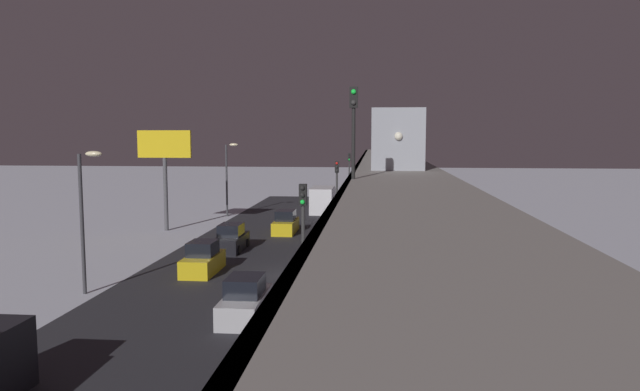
{
  "coord_description": "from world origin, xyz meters",
  "views": [
    {
      "loc": [
        -5.05,
        33.95,
        8.45
      ],
      "look_at": [
        0.57,
        -24.57,
        2.34
      ],
      "focal_mm": 32.47,
      "sensor_mm": 36.0,
      "label": 1
    }
  ],
  "objects_px": {
    "subway_train": "(388,137)",
    "traffic_light_near": "(303,235)",
    "delivery_van": "(323,200)",
    "commercial_billboard": "(165,154)",
    "sedan_yellow_2": "(203,260)",
    "traffic_light_far": "(349,172)",
    "rail_signal": "(354,116)",
    "sedan_black": "(231,240)",
    "sedan_yellow": "(286,224)",
    "sedan_silver": "(245,301)",
    "traffic_light_mid": "(337,189)"
  },
  "relations": [
    {
      "from": "sedan_yellow_2",
      "to": "traffic_light_mid",
      "type": "distance_m",
      "value": 14.34
    },
    {
      "from": "traffic_light_far",
      "to": "sedan_yellow",
      "type": "bearing_deg",
      "value": 75.58
    },
    {
      "from": "sedan_silver",
      "to": "sedan_yellow_2",
      "type": "bearing_deg",
      "value": 118.43
    },
    {
      "from": "traffic_light_far",
      "to": "traffic_light_near",
      "type": "bearing_deg",
      "value": 90.0
    },
    {
      "from": "sedan_silver",
      "to": "commercial_billboard",
      "type": "distance_m",
      "value": 27.59
    },
    {
      "from": "traffic_light_near",
      "to": "traffic_light_far",
      "type": "bearing_deg",
      "value": -90.0
    },
    {
      "from": "rail_signal",
      "to": "sedan_yellow_2",
      "type": "height_order",
      "value": "rail_signal"
    },
    {
      "from": "sedan_yellow_2",
      "to": "traffic_light_mid",
      "type": "xyz_separation_m",
      "value": [
        -7.5,
        -11.74,
        3.4
      ]
    },
    {
      "from": "rail_signal",
      "to": "sedan_yellow_2",
      "type": "xyz_separation_m",
      "value": [
        9.59,
        -8.83,
        -8.48
      ]
    },
    {
      "from": "sedan_yellow",
      "to": "commercial_billboard",
      "type": "relative_size",
      "value": 0.5
    },
    {
      "from": "sedan_yellow",
      "to": "sedan_yellow_2",
      "type": "xyz_separation_m",
      "value": [
        2.8,
        15.15,
        0.0
      ]
    },
    {
      "from": "rail_signal",
      "to": "sedan_black",
      "type": "relative_size",
      "value": 0.89
    },
    {
      "from": "sedan_yellow",
      "to": "sedan_silver",
      "type": "xyz_separation_m",
      "value": [
        -1.8,
        23.65,
        0.0
      ]
    },
    {
      "from": "sedan_yellow_2",
      "to": "traffic_light_far",
      "type": "relative_size",
      "value": 0.65
    },
    {
      "from": "sedan_silver",
      "to": "commercial_billboard",
      "type": "height_order",
      "value": "commercial_billboard"
    },
    {
      "from": "subway_train",
      "to": "sedan_yellow",
      "type": "distance_m",
      "value": 15.19
    },
    {
      "from": "sedan_black",
      "to": "sedan_yellow",
      "type": "distance_m",
      "value": 8.58
    },
    {
      "from": "commercial_billboard",
      "to": "traffic_light_near",
      "type": "bearing_deg",
      "value": 121.49
    },
    {
      "from": "delivery_van",
      "to": "traffic_light_far",
      "type": "xyz_separation_m",
      "value": [
        -2.7,
        -3.97,
        2.85
      ]
    },
    {
      "from": "sedan_yellow",
      "to": "sedan_yellow_2",
      "type": "height_order",
      "value": "same"
    },
    {
      "from": "delivery_van",
      "to": "sedan_yellow_2",
      "type": "bearing_deg",
      "value": 80.75
    },
    {
      "from": "subway_train",
      "to": "traffic_light_near",
      "type": "bearing_deg",
      "value": 83.0
    },
    {
      "from": "sedan_yellow_2",
      "to": "traffic_light_near",
      "type": "height_order",
      "value": "traffic_light_near"
    },
    {
      "from": "sedan_black",
      "to": "sedan_silver",
      "type": "xyz_separation_m",
      "value": [
        -4.6,
        15.54,
        0.01
      ]
    },
    {
      "from": "subway_train",
      "to": "sedan_black",
      "type": "relative_size",
      "value": 12.3
    },
    {
      "from": "sedan_yellow_2",
      "to": "delivery_van",
      "type": "distance_m",
      "value": 29.86
    },
    {
      "from": "traffic_light_mid",
      "to": "sedan_silver",
      "type": "bearing_deg",
      "value": 81.84
    },
    {
      "from": "sedan_black",
      "to": "traffic_light_near",
      "type": "distance_m",
      "value": 18.9
    },
    {
      "from": "sedan_silver",
      "to": "sedan_yellow_2",
      "type": "distance_m",
      "value": 9.66
    },
    {
      "from": "subway_train",
      "to": "traffic_light_near",
      "type": "relative_size",
      "value": 8.67
    },
    {
      "from": "traffic_light_near",
      "to": "sedan_silver",
      "type": "bearing_deg",
      "value": -26.84
    },
    {
      "from": "traffic_light_near",
      "to": "traffic_light_mid",
      "type": "relative_size",
      "value": 1.0
    },
    {
      "from": "sedan_yellow",
      "to": "traffic_light_near",
      "type": "height_order",
      "value": "traffic_light_near"
    },
    {
      "from": "sedan_yellow",
      "to": "commercial_billboard",
      "type": "height_order",
      "value": "commercial_billboard"
    },
    {
      "from": "sedan_black",
      "to": "delivery_van",
      "type": "bearing_deg",
      "value": -102.08
    },
    {
      "from": "subway_train",
      "to": "sedan_yellow",
      "type": "relative_size",
      "value": 12.38
    },
    {
      "from": "sedan_black",
      "to": "traffic_light_mid",
      "type": "bearing_deg",
      "value": -147.96
    },
    {
      "from": "subway_train",
      "to": "sedan_yellow",
      "type": "height_order",
      "value": "subway_train"
    },
    {
      "from": "sedan_black",
      "to": "traffic_light_far",
      "type": "distance_m",
      "value": 27.65
    },
    {
      "from": "rail_signal",
      "to": "sedan_silver",
      "type": "xyz_separation_m",
      "value": [
        4.99,
        -0.34,
        -8.48
      ]
    },
    {
      "from": "traffic_light_far",
      "to": "commercial_billboard",
      "type": "xyz_separation_m",
      "value": [
        15.48,
        18.13,
        2.63
      ]
    },
    {
      "from": "sedan_yellow",
      "to": "sedan_black",
      "type": "bearing_deg",
      "value": -109.04
    },
    {
      "from": "traffic_light_near",
      "to": "commercial_billboard",
      "type": "bearing_deg",
      "value": -58.51
    },
    {
      "from": "delivery_van",
      "to": "commercial_billboard",
      "type": "xyz_separation_m",
      "value": [
        12.78,
        14.17,
        5.48
      ]
    },
    {
      "from": "subway_train",
      "to": "sedan_black",
      "type": "xyz_separation_m",
      "value": [
        11.77,
        17.78,
        -7.54
      ]
    },
    {
      "from": "rail_signal",
      "to": "traffic_light_near",
      "type": "relative_size",
      "value": 0.62
    },
    {
      "from": "sedan_black",
      "to": "sedan_yellow",
      "type": "bearing_deg",
      "value": -109.04
    },
    {
      "from": "sedan_silver",
      "to": "delivery_van",
      "type": "bearing_deg",
      "value": 89.7
    },
    {
      "from": "rail_signal",
      "to": "delivery_van",
      "type": "height_order",
      "value": "rail_signal"
    },
    {
      "from": "sedan_yellow_2",
      "to": "traffic_light_far",
      "type": "distance_m",
      "value": 34.44
    }
  ]
}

